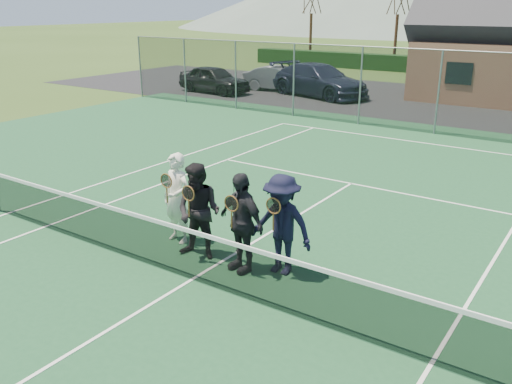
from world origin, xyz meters
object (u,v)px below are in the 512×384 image
player_b (199,212)px  player_d (282,225)px  tennis_net (191,252)px  player_c (241,222)px  car_b (280,79)px  car_c (319,80)px  car_a (214,79)px  player_a (177,198)px

player_b → player_d: 1.61m
tennis_net → player_c: bearing=60.4°
player_b → player_c: same height
car_b → car_c: bearing=-106.2°
car_c → tennis_net: 20.33m
player_d → player_b: bearing=-168.3°
car_a → tennis_net: 21.12m
player_b → player_c: bearing=1.2°
player_a → player_c: (1.75, -0.29, -0.00)m
car_a → player_a: bearing=-137.6°
car_a → player_c: size_ratio=2.33×
car_a → player_a: player_a is taller
player_a → tennis_net: bearing=-40.6°
car_b → player_d: (11.38, -18.17, 0.26)m
player_c → car_a: bearing=129.9°
player_c → player_b: bearing=-178.8°
player_a → player_d: bearing=0.3°
tennis_net → player_a: player_a is taller
car_a → tennis_net: (12.86, -16.75, -0.18)m
car_b → player_b: bearing=-158.7°
car_b → car_c: (2.65, -0.44, 0.16)m
tennis_net → player_d: 1.62m
player_b → car_a: bearing=127.8°
car_a → car_c: (5.23, 2.09, 0.11)m
car_a → player_d: 20.96m
car_a → player_a: size_ratio=2.33×
tennis_net → player_b: size_ratio=6.49×
tennis_net → player_b: (-0.47, 0.79, 0.38)m
player_a → car_c: bearing=109.7°
tennis_net → car_b: bearing=118.1°
car_c → tennis_net: bearing=-141.9°
player_c → player_d: size_ratio=1.00×
player_a → player_c: bearing=-9.4°
car_b → car_c: size_ratio=0.71×
car_c → player_a: 18.84m
tennis_net → player_a: size_ratio=6.49×
car_a → car_b: 3.62m
player_a → player_b: bearing=-20.8°
car_b → player_d: bearing=-154.6°
car_b → tennis_net: 21.85m
player_c → player_d: same height
car_a → player_d: size_ratio=2.33×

